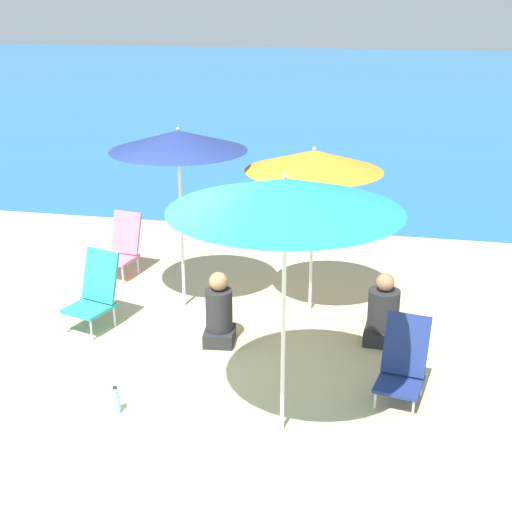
{
  "coord_description": "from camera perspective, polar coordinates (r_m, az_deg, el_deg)",
  "views": [
    {
      "loc": [
        2.64,
        -5.69,
        3.66
      ],
      "look_at": [
        1.18,
        1.32,
        1.0
      ],
      "focal_mm": 50.0,
      "sensor_mm": 36.0,
      "label": 1
    }
  ],
  "objects": [
    {
      "name": "person_seated_near",
      "position": [
        7.83,
        -2.97,
        -4.65
      ],
      "size": [
        0.37,
        0.42,
        0.84
      ],
      "rotation": [
        0.0,
        0.0,
        0.11
      ],
      "color": "#262628",
      "rests_on": "ground"
    },
    {
      "name": "beach_chair_pink",
      "position": [
        9.86,
        -10.62,
        0.88
      ],
      "size": [
        0.51,
        0.62,
        0.85
      ],
      "rotation": [
        0.0,
        0.0,
        -0.18
      ],
      "color": "silver",
      "rests_on": "ground"
    },
    {
      "name": "beach_umbrella_navy",
      "position": [
        8.29,
        -6.24,
        9.14
      ],
      "size": [
        1.6,
        1.6,
        2.22
      ],
      "color": "white",
      "rests_on": "ground"
    },
    {
      "name": "water_bottle",
      "position": [
        6.82,
        -11.14,
        -11.42
      ],
      "size": [
        0.08,
        0.08,
        0.27
      ],
      "color": "#8CCCEA",
      "rests_on": "ground"
    },
    {
      "name": "beach_umbrella_orange",
      "position": [
        8.19,
        4.66,
        7.6
      ],
      "size": [
        1.59,
        1.59,
        2.02
      ],
      "color": "white",
      "rests_on": "ground"
    },
    {
      "name": "beach_chair_teal",
      "position": [
        8.37,
        -12.74,
        -2.73
      ],
      "size": [
        0.6,
        0.68,
        0.89
      ],
      "rotation": [
        0.0,
        0.0,
        -0.29
      ],
      "color": "silver",
      "rests_on": "ground"
    },
    {
      "name": "sea_water",
      "position": [
        31.32,
        7.03,
        13.52
      ],
      "size": [
        60.0,
        40.0,
        0.01
      ],
      "color": "#23669E",
      "rests_on": "ground"
    },
    {
      "name": "person_seated_far",
      "position": [
        8.0,
        10.14,
        -4.64
      ],
      "size": [
        0.4,
        0.47,
        0.81
      ],
      "rotation": [
        0.0,
        0.0,
        -0.05
      ],
      "color": "#262628",
      "rests_on": "ground"
    },
    {
      "name": "ground_plane",
      "position": [
        7.26,
        -11.51,
        -10.33
      ],
      "size": [
        60.0,
        60.0,
        0.0
      ],
      "primitive_type": "plane",
      "color": "#C6B284"
    },
    {
      "name": "beach_chair_navy",
      "position": [
        6.96,
        11.67,
        -8.34
      ],
      "size": [
        0.51,
        0.64,
        0.79
      ],
      "rotation": [
        0.0,
        0.0,
        -0.18
      ],
      "color": "silver",
      "rests_on": "ground"
    },
    {
      "name": "beach_umbrella_teal",
      "position": [
        5.62,
        2.36,
        4.89
      ],
      "size": [
        1.91,
        1.91,
        2.33
      ],
      "color": "white",
      "rests_on": "ground"
    }
  ]
}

